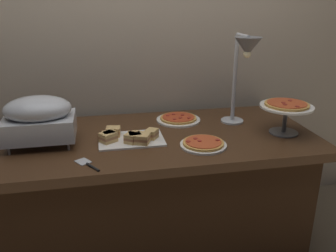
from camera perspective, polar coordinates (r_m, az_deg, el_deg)
The scene contains 12 objects.
ground_plane at distance 2.38m, azimuth -3.02°, elevation -18.87°, with size 8.00×8.00×0.00m, color brown.
back_wall at distance 2.36m, azimuth -5.38°, elevation 12.88°, with size 4.40×0.04×2.40m, color tan.
buffet_table at distance 2.16m, azimuth -3.21°, elevation -10.88°, with size 1.90×0.84×0.76m.
chafing_dish at distance 1.94m, azimuth -20.18°, elevation 1.22°, with size 0.36×0.25×0.26m.
heat_lamp at distance 2.03m, azimuth 12.32°, elevation 10.88°, with size 0.15×0.30×0.54m.
pizza_plate_front at distance 2.22m, azimuth 1.69°, elevation 1.15°, with size 0.28×0.28×0.03m.
pizza_plate_center at distance 1.85m, azimuth 5.73°, elevation -2.89°, with size 0.24×0.24×0.03m.
pizza_plate_raised_stand at distance 2.09m, azimuth 18.59°, elevation 2.70°, with size 0.30×0.30×0.18m.
sandwich_platter at distance 1.91m, azimuth -6.41°, elevation -1.82°, with size 0.35×0.24×0.06m.
sauce_cup_near at distance 2.25m, azimuth -15.80°, elevation 0.73°, with size 0.06×0.06×0.03m.
sauce_cup_far at distance 2.22m, azimuth -21.48°, elevation -0.04°, with size 0.06×0.06×0.04m.
serving_spatula at distance 1.69m, azimuth -12.88°, elevation -6.06°, with size 0.12×0.16×0.01m.
Camera 1 is at (-0.24, -1.83, 1.49)m, focal length 37.66 mm.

